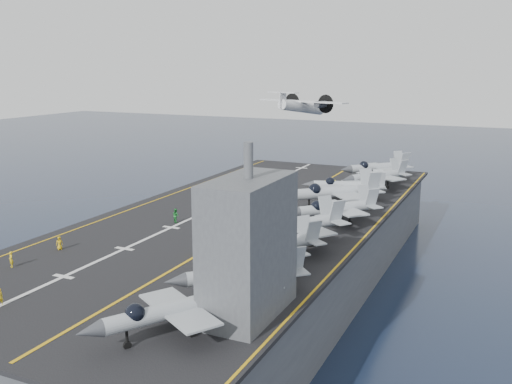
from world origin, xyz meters
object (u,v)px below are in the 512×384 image
at_px(island_superstructure, 249,231).
at_px(transport_plane, 302,107).
at_px(tow_cart_a, 205,250).
at_px(fighter_jet_0, 170,309).

xyz_separation_m(island_superstructure, transport_plane, (-25.60, 82.04, 4.31)).
height_order(island_superstructure, tow_cart_a, island_superstructure).
height_order(fighter_jet_0, tow_cart_a, fighter_jet_0).
distance_m(island_superstructure, tow_cart_a, 17.83).
distance_m(island_superstructure, fighter_jet_0, 9.09).
relative_size(island_superstructure, tow_cart_a, 6.52).
xyz_separation_m(fighter_jet_0, transport_plane, (-21.77, 88.44, 9.50)).
distance_m(fighter_jet_0, tow_cart_a, 19.92).
bearing_deg(fighter_jet_0, island_superstructure, 59.13).
height_order(fighter_jet_0, transport_plane, transport_plane).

